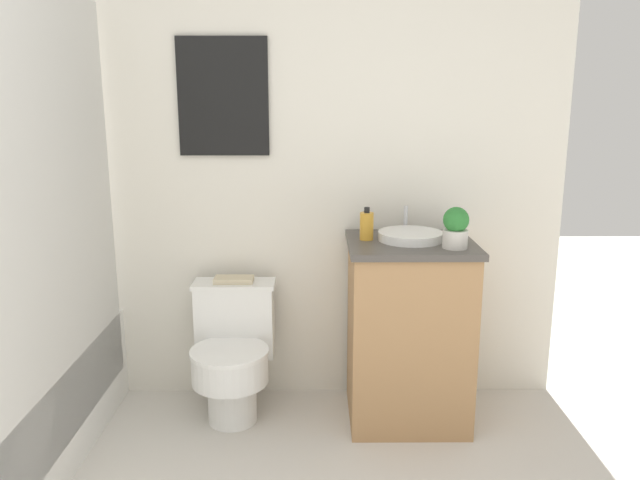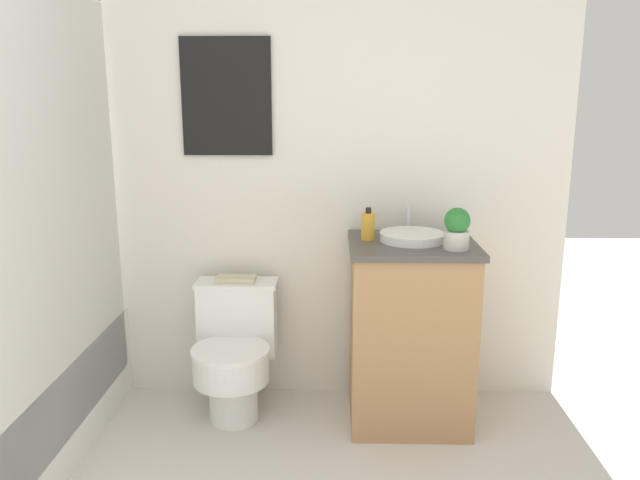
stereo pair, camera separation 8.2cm
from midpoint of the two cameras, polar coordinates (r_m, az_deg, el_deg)
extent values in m
cube|color=silver|center=(3.15, -9.78, 7.67)|extent=(3.40, 0.05, 2.50)
cube|color=black|center=(3.09, -9.63, 12.79)|extent=(0.43, 0.02, 0.56)
cube|color=beige|center=(3.09, -9.64, 12.79)|extent=(0.40, 0.01, 0.53)
cube|color=silver|center=(2.61, -24.03, 1.39)|extent=(0.01, 1.33, 1.79)
cylinder|color=white|center=(3.13, -8.78, -14.17)|extent=(0.23, 0.23, 0.22)
cylinder|color=white|center=(3.01, -9.03, -11.46)|extent=(0.36, 0.36, 0.14)
cylinder|color=white|center=(2.98, -9.08, -10.06)|extent=(0.37, 0.37, 0.02)
cube|color=white|center=(3.16, -8.51, -7.27)|extent=(0.38, 0.17, 0.36)
cube|color=white|center=(3.10, -8.63, -4.00)|extent=(0.40, 0.18, 0.02)
cube|color=#AD7F51|center=(3.03, 7.26, -8.54)|extent=(0.55, 0.49, 0.85)
cube|color=#4C4742|center=(2.90, 7.51, -0.40)|extent=(0.58, 0.52, 0.03)
cylinder|color=white|center=(2.91, 7.48, 0.36)|extent=(0.30, 0.30, 0.04)
cylinder|color=silver|center=(3.07, 7.07, 1.89)|extent=(0.02, 0.02, 0.13)
cylinder|color=gold|center=(2.89, 3.47, 1.27)|extent=(0.06, 0.06, 0.13)
cylinder|color=black|center=(2.88, 3.50, 2.76)|extent=(0.03, 0.03, 0.02)
cylinder|color=beige|center=(2.79, 11.43, 0.09)|extent=(0.11, 0.11, 0.08)
sphere|color=#2D7A33|center=(2.77, 11.51, 1.82)|extent=(0.11, 0.11, 0.11)
cube|color=beige|center=(3.09, -8.64, -3.61)|extent=(0.19, 0.10, 0.02)
camera|label=1|loc=(0.04, -90.88, -0.20)|focal=35.00mm
camera|label=2|loc=(0.04, 89.12, 0.20)|focal=35.00mm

